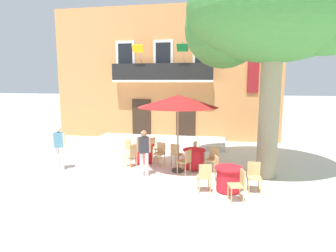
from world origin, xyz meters
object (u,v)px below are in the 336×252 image
at_px(cafe_table_near_tree, 194,159).
at_px(cafe_chair_front_1, 220,167).
at_px(cafe_table_front, 229,179).
at_px(cafe_chair_near_tree_2, 213,158).
at_px(cafe_chair_middle_0, 160,152).
at_px(cafe_chair_middle_3, 132,154).
at_px(pedestrian_mid_plaza, 144,151).
at_px(cafe_chair_near_tree_0, 176,153).
at_px(cafe_chair_front_3, 239,183).
at_px(cafe_chair_middle_2, 130,148).
at_px(cafe_chair_front_2, 205,176).
at_px(cafe_chair_near_tree_3, 197,151).
at_px(cafe_chair_front_0, 254,175).
at_px(cafe_table_middle, 144,153).
at_px(plane_tree, 271,14).
at_px(cafe_umbrella, 178,101).
at_px(pedestrian_near_entrance, 59,145).
at_px(cafe_chair_middle_1, 154,146).
at_px(cafe_chair_near_tree_1, 186,160).

bearing_deg(cafe_table_near_tree, cafe_chair_front_1, -55.04).
bearing_deg(cafe_table_front, cafe_chair_near_tree_2, 105.96).
distance_m(cafe_chair_middle_0, cafe_chair_middle_3, 1.12).
distance_m(cafe_chair_middle_3, cafe_chair_front_1, 3.58).
bearing_deg(pedestrian_mid_plaza, cafe_chair_near_tree_2, 22.29).
bearing_deg(cafe_chair_near_tree_0, cafe_chair_front_1, -43.18).
bearing_deg(cafe_chair_front_3, cafe_chair_middle_2, 140.49).
bearing_deg(cafe_table_front, cafe_chair_front_2, -162.21).
distance_m(cafe_chair_near_tree_0, cafe_chair_front_1, 2.32).
bearing_deg(cafe_chair_middle_0, cafe_chair_near_tree_3, 18.55).
height_order(cafe_table_near_tree, cafe_chair_near_tree_0, cafe_chair_near_tree_0).
bearing_deg(cafe_chair_middle_3, cafe_chair_near_tree_3, 21.08).
bearing_deg(cafe_chair_near_tree_3, cafe_chair_front_3, -68.01).
height_order(cafe_table_near_tree, pedestrian_mid_plaza, pedestrian_mid_plaza).
bearing_deg(cafe_chair_front_2, cafe_chair_middle_2, 137.40).
height_order(cafe_chair_near_tree_0, cafe_chair_front_0, same).
xyz_separation_m(cafe_chair_near_tree_0, cafe_chair_front_2, (1.25, -2.51, 0.00)).
relative_size(cafe_chair_near_tree_2, cafe_table_middle, 1.05).
xyz_separation_m(plane_tree, cafe_chair_middle_3, (-4.90, 0.22, -4.96)).
bearing_deg(cafe_umbrella, cafe_chair_front_0, -30.84).
bearing_deg(cafe_chair_front_3, cafe_chair_near_tree_0, 126.59).
bearing_deg(plane_tree, cafe_chair_middle_2, 167.31).
xyz_separation_m(cafe_chair_middle_0, cafe_chair_front_0, (3.39, -2.22, 0.00)).
bearing_deg(cafe_table_middle, pedestrian_mid_plaza, -74.41).
distance_m(cafe_chair_near_tree_3, cafe_table_middle, 2.20).
distance_m(cafe_chair_near_tree_0, cafe_chair_near_tree_2, 1.51).
xyz_separation_m(plane_tree, cafe_chair_middle_0, (-3.87, 0.69, -4.96)).
bearing_deg(plane_tree, cafe_chair_middle_3, 177.44).
distance_m(cafe_chair_near_tree_2, cafe_chair_middle_3, 3.13).
bearing_deg(cafe_chair_front_1, cafe_chair_middle_0, 145.21).
xyz_separation_m(plane_tree, pedestrian_near_entrance, (-7.44, -0.66, -4.54)).
height_order(cafe_chair_middle_1, pedestrian_mid_plaza, pedestrian_mid_plaza).
height_order(cafe_chair_middle_3, cafe_table_front, cafe_chair_middle_3).
xyz_separation_m(cafe_chair_near_tree_1, pedestrian_near_entrance, (-4.72, -0.36, 0.42)).
distance_m(cafe_chair_near_tree_2, cafe_table_front, 1.93).
height_order(plane_tree, cafe_chair_front_2, plane_tree).
relative_size(cafe_chair_middle_3, cafe_umbrella, 0.31).
height_order(cafe_table_middle, cafe_chair_middle_3, cafe_chair_middle_3).
height_order(cafe_chair_middle_2, cafe_chair_front_3, same).
relative_size(cafe_chair_near_tree_0, cafe_chair_middle_2, 1.00).
distance_m(cafe_table_front, cafe_chair_front_2, 0.77).
bearing_deg(cafe_table_front, cafe_chair_near_tree_1, 137.46).
height_order(cafe_chair_near_tree_3, cafe_chair_front_0, same).
relative_size(cafe_chair_near_tree_1, cafe_chair_middle_1, 1.00).
height_order(cafe_chair_middle_2, cafe_umbrella, cafe_umbrella).
bearing_deg(pedestrian_mid_plaza, cafe_chair_near_tree_0, 56.75).
bearing_deg(cafe_chair_middle_2, cafe_chair_middle_3, -67.78).
bearing_deg(cafe_table_near_tree, cafe_chair_near_tree_0, 164.11).
xyz_separation_m(cafe_chair_near_tree_2, cafe_chair_front_3, (0.78, -2.56, 0.00)).
height_order(cafe_chair_near_tree_0, cafe_chair_near_tree_2, same).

